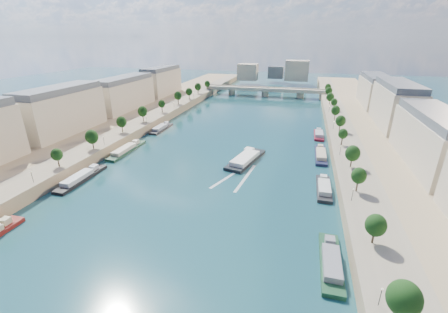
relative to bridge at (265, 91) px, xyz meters
The scene contains 17 objects.
ground 139.52m from the bridge, 90.00° to the right, with size 700.00×700.00×0.00m, color #0D373D.
quay_left 156.94m from the bridge, 117.31° to the right, with size 44.00×520.00×5.00m, color #9E8460.
quay_right 156.94m from the bridge, 62.69° to the right, with size 44.00×520.00×5.00m, color #9E8460.
pave_left 150.63m from the bridge, 112.24° to the right, with size 14.00×520.00×0.10m, color gray.
pave_right 150.63m from the bridge, 67.76° to the right, with size 14.00×520.00×0.10m, color gray.
trees_left 148.12m from the bridge, 111.81° to the right, with size 4.80×268.80×8.26m.
trees_right 140.73m from the bridge, 66.98° to the right, with size 4.80×268.80×8.26m.
lamps_left 158.41m from the bridge, 109.36° to the right, with size 0.36×200.36×4.28m.
lamps_right 144.34m from the bridge, 68.67° to the right, with size 0.36×200.36×4.28m.
buildings_left 153.60m from the bridge, 123.70° to the right, with size 16.00×226.00×23.20m.
buildings_right 153.60m from the bridge, 56.30° to the right, with size 16.00×226.00×23.20m.
skyline 80.73m from the bridge, 87.72° to the left, with size 79.00×42.00×22.00m.
bridge is the anchor object (origin of this frame).
tour_barge 160.65m from the bridge, 85.44° to the right, with size 14.22×28.97×3.79m.
wake 177.23m from the bridge, 85.87° to the right, with size 13.54×25.97×0.04m.
moored_barges_left 199.50m from the bridge, 103.19° to the right, with size 5.00×162.67×3.60m.
moored_barges_right 187.81m from the bridge, 75.98° to the right, with size 5.00×157.23×3.60m.
Camera 1 is at (35.19, -42.78, 52.02)m, focal length 24.00 mm.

